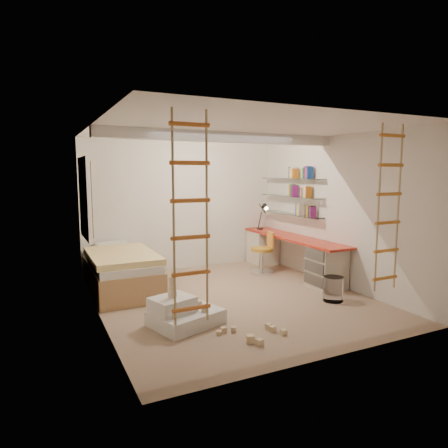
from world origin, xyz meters
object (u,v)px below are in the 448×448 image
desk (291,254)px  bed (121,271)px  play_platform (182,314)px  swivel_chair (263,258)px

desk → bed: 3.22m
play_platform → bed: bearing=101.9°
swivel_chair → play_platform: bearing=-141.7°
desk → play_platform: 3.21m
bed → play_platform: bed is taller
desk → swivel_chair: size_ratio=3.41×
desk → play_platform: desk is taller
swivel_chair → bed: bearing=178.7°
bed → swivel_chair: (2.74, -0.06, -0.03)m
bed → swivel_chair: swivel_chair is taller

